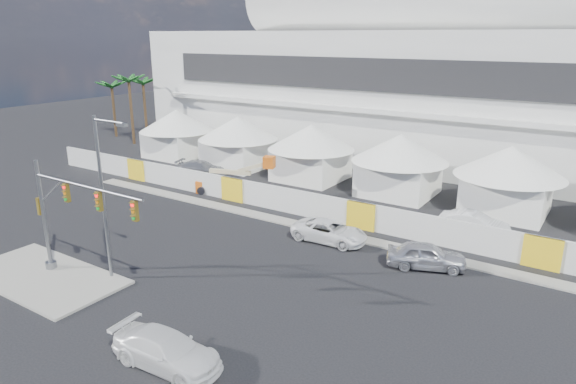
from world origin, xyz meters
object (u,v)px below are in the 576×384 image
Objects in this scene: traffic_mast at (64,216)px; pickup_curb at (330,231)px; lot_car_a at (474,223)px; boom_lift at (224,183)px; lot_car_c at (201,168)px; streetlight_median at (105,188)px; pickup_near at (167,350)px; sedan_silver at (426,256)px.

pickup_curb is at bearing 53.47° from traffic_mast.
lot_car_a is 21.18m from boom_lift.
lot_car_c is (-27.09, 1.28, -0.06)m from lot_car_a.
streetlight_median is at bearing -89.69° from boom_lift.
traffic_mast is (-17.63, -20.00, 3.10)m from lot_car_a.
boom_lift reaches higher than lot_car_a.
traffic_mast is at bearing 135.43° from lot_car_a.
pickup_near is at bearing -156.76° from lot_car_c.
streetlight_median reaches higher than lot_car_a.
streetlight_median is at bearing 137.12° from lot_car_a.
lot_car_a is (0.96, 7.26, -0.01)m from sedan_silver.
boom_lift is at bearing 100.97° from traffic_mast.
pickup_near is (-6.00, -15.50, -0.06)m from sedan_silver.
lot_car_a is at bearing 50.29° from streetlight_median.
streetlight_median reaches higher than lot_car_c.
sedan_silver is 16.62m from pickup_near.
pickup_curb is at bearing 64.58° from sedan_silver.
traffic_mast is 18.17m from boom_lift.
boom_lift is at bearing 93.32° from lot_car_a.
pickup_curb is 1.02× the size of pickup_near.
traffic_mast is 2.97m from streetlight_median.
streetlight_median is at bearing -166.63° from lot_car_c.
lot_car_c is 0.68× the size of boom_lift.
streetlight_median reaches higher than pickup_curb.
lot_car_c is (-19.23, 8.10, 0.01)m from pickup_curb.
lot_car_a is at bearing 48.60° from traffic_mast.
pickup_curb is 0.57× the size of traffic_mast.
pickup_near is at bearing -73.72° from boom_lift.
lot_car_c is 7.08m from boom_lift.
boom_lift is at bearing 54.61° from sedan_silver.
pickup_near is 1.02× the size of lot_car_c.
lot_car_a is at bearing -29.28° from sedan_silver.
sedan_silver is 20.67m from boom_lift.
pickup_near reaches higher than lot_car_c.
streetlight_median is (11.57, -19.97, 4.79)m from lot_car_c.
traffic_mast reaches higher than pickup_curb.
sedan_silver is 0.92× the size of pickup_near.
traffic_mast is 1.23× the size of boom_lift.
traffic_mast reaches higher than sedan_silver.
traffic_mast is at bearing 140.59° from pickup_curb.
boom_lift reaches higher than sedan_silver.
lot_car_c reaches higher than pickup_curb.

